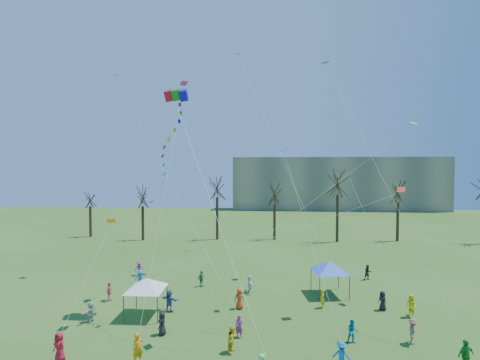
# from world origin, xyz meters

# --- Properties ---
(distant_building) EXTENTS (60.00, 14.00, 15.00)m
(distant_building) POSITION_xyz_m (22.00, 82.00, 7.50)
(distant_building) COLOR gray
(distant_building) RESTS_ON ground
(bare_tree_row) EXTENTS (69.86, 7.69, 11.87)m
(bare_tree_row) POSITION_xyz_m (7.39, 35.99, 7.49)
(bare_tree_row) COLOR black
(bare_tree_row) RESTS_ON ground
(big_box_kite) EXTENTS (4.85, 6.19, 19.66)m
(big_box_kite) POSITION_xyz_m (-6.24, 6.97, 12.96)
(big_box_kite) COLOR red
(big_box_kite) RESTS_ON ground
(canopy_tent_white) EXTENTS (4.06, 4.06, 3.04)m
(canopy_tent_white) POSITION_xyz_m (-8.34, 6.93, 2.58)
(canopy_tent_white) COLOR #3F3F44
(canopy_tent_white) RESTS_ON ground
(canopy_tent_blue) EXTENTS (4.15, 4.15, 3.15)m
(canopy_tent_blue) POSITION_xyz_m (7.19, 12.56, 2.67)
(canopy_tent_blue) COLOR #3F3F44
(canopy_tent_blue) RESTS_ON ground
(festival_crowd) EXTENTS (26.79, 17.55, 1.84)m
(festival_crowd) POSITION_xyz_m (-0.56, 7.31, 0.84)
(festival_crowd) COLOR red
(festival_crowd) RESTS_ON ground
(small_kites_aloft) EXTENTS (30.92, 18.17, 34.70)m
(small_kites_aloft) POSITION_xyz_m (-0.30, 10.49, 14.05)
(small_kites_aloft) COLOR orange
(small_kites_aloft) RESTS_ON ground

